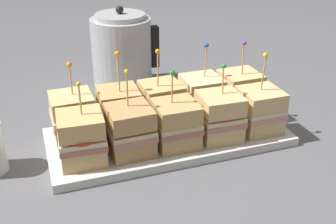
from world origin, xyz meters
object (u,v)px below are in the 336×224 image
at_px(sandwich_back_right, 201,98).
at_px(kettle_steel, 122,52).
at_px(serving_platter, 168,137).
at_px(sandwich_front_far_left, 82,138).
at_px(sandwich_back_center, 161,105).
at_px(sandwich_front_right, 219,117).
at_px(sandwich_back_far_left, 73,117).
at_px(sandwich_front_far_right, 259,110).
at_px(sandwich_front_center, 175,124).
at_px(sandwich_front_left, 130,131).
at_px(sandwich_back_left, 119,111).
at_px(sandwich_back_far_right, 240,93).

relative_size(sandwich_back_right, kettle_steel, 0.78).
height_order(serving_platter, kettle_steel, kettle_steel).
xyz_separation_m(sandwich_front_far_left, sandwich_back_right, (0.28, 0.09, 0.00)).
bearing_deg(sandwich_back_right, sandwich_back_center, -177.48).
xyz_separation_m(sandwich_front_far_left, sandwich_front_right, (0.28, -0.00, 0.00)).
relative_size(sandwich_front_far_left, sandwich_back_far_left, 0.97).
distance_m(serving_platter, sandwich_front_far_right, 0.20).
bearing_deg(serving_platter, sandwich_back_far_left, 165.50).
xyz_separation_m(sandwich_front_center, sandwich_back_center, (-0.00, 0.09, 0.00)).
xyz_separation_m(sandwich_front_left, sandwich_back_right, (0.19, 0.09, 0.00)).
distance_m(sandwich_front_far_left, sandwich_back_center, 0.20).
xyz_separation_m(sandwich_front_left, sandwich_front_right, (0.18, -0.00, 0.00)).
xyz_separation_m(sandwich_back_right, kettle_steel, (-0.11, 0.27, 0.03)).
distance_m(sandwich_back_left, sandwich_back_far_right, 0.28).
xyz_separation_m(sandwich_front_left, sandwich_back_far_right, (0.28, 0.09, 0.00)).
relative_size(sandwich_front_far_left, sandwich_front_center, 1.00).
xyz_separation_m(sandwich_front_left, sandwich_back_left, (-0.00, 0.09, 0.00)).
bearing_deg(sandwich_front_left, sandwich_front_center, -0.86).
height_order(sandwich_back_far_left, kettle_steel, kettle_steel).
distance_m(serving_platter, sandwich_back_far_right, 0.20).
bearing_deg(sandwich_back_right, sandwich_front_center, -135.40).
distance_m(sandwich_front_left, sandwich_back_far_right, 0.29).
distance_m(sandwich_front_center, sandwich_back_right, 0.13).
relative_size(sandwich_front_left, sandwich_front_center, 1.06).
xyz_separation_m(serving_platter, kettle_steel, (-0.02, 0.32, 0.09)).
height_order(sandwich_front_far_right, sandwich_back_right, same).
height_order(sandwich_front_right, sandwich_back_center, sandwich_back_center).
distance_m(serving_platter, sandwich_front_left, 0.12).
bearing_deg(sandwich_front_far_left, sandwich_front_center, -0.79).
bearing_deg(kettle_steel, sandwich_front_left, -101.60).
relative_size(sandwich_back_left, sandwich_back_right, 1.05).
distance_m(sandwich_front_left, sandwich_back_right, 0.21).
xyz_separation_m(sandwich_back_left, kettle_steel, (0.08, 0.28, 0.03)).
xyz_separation_m(sandwich_front_far_left, sandwich_front_left, (0.09, -0.00, -0.00)).
bearing_deg(sandwich_back_far_right, sandwich_back_far_left, 179.38).
bearing_deg(serving_platter, sandwich_front_far_left, -166.39).
distance_m(sandwich_front_far_left, sandwich_back_far_left, 0.09).
relative_size(serving_platter, sandwich_back_right, 2.90).
bearing_deg(kettle_steel, sandwich_front_far_left, -114.54).
bearing_deg(sandwich_back_center, sandwich_back_left, 179.97).
bearing_deg(sandwich_front_center, kettle_steel, 92.49).
xyz_separation_m(sandwich_front_far_right, sandwich_back_far_right, (0.00, 0.09, 0.00)).
distance_m(sandwich_back_far_left, sandwich_back_far_right, 0.37).
distance_m(sandwich_front_far_left, sandwich_back_right, 0.29).
height_order(serving_platter, sandwich_front_right, sandwich_front_right).
relative_size(sandwich_front_far_right, sandwich_back_right, 1.00).
distance_m(sandwich_back_far_right, kettle_steel, 0.34).
relative_size(sandwich_front_left, kettle_steel, 0.77).
bearing_deg(kettle_steel, sandwich_front_far_right, -61.05).
xyz_separation_m(sandwich_back_center, kettle_steel, (-0.02, 0.28, 0.03)).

